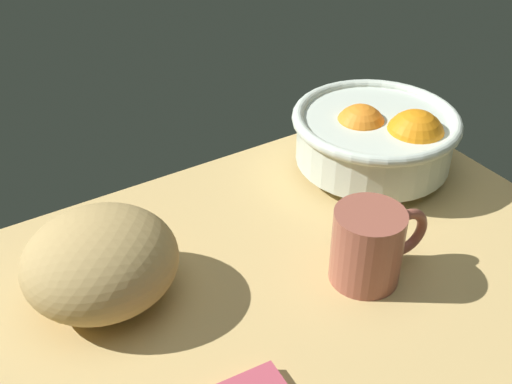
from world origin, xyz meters
TOP-DOWN VIEW (x-y plane):
  - ground_plane at (0.00, 0.00)cm, footprint 79.55×59.14cm
  - fruit_bowl at (25.67, 15.35)cm, footprint 23.00×23.00cm
  - bread_loaf at (-15.92, 11.13)cm, footprint 18.00×17.17cm
  - mug at (10.45, -1.21)cm, footprint 12.28×7.93cm

SIDE VIEW (x-z plane):
  - ground_plane at x=0.00cm, z-range -3.00..0.00cm
  - mug at x=10.45cm, z-range 0.00..9.00cm
  - bread_loaf at x=-15.92cm, z-range 0.00..10.35cm
  - fruit_bowl at x=25.67cm, z-range 0.23..10.82cm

